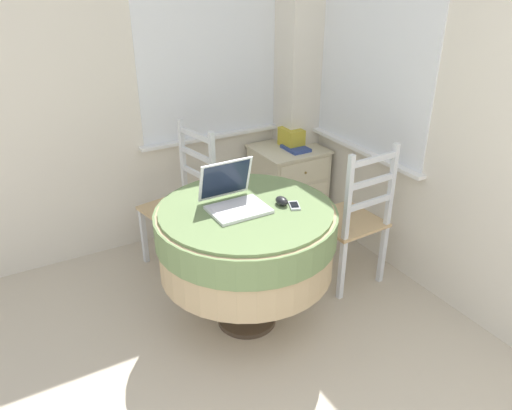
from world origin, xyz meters
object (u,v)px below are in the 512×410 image
Objects in this scene: dining_chair_near_right_window at (352,220)px; cell_phone at (294,205)px; laptop at (234,199)px; storage_box at (291,138)px; book_on_cabinet at (296,148)px; corner_cabinet at (288,185)px; round_dining_table at (246,236)px; dining_chair_near_back_window at (183,204)px; computer_mouse at (282,201)px.

cell_phone is at bearing -164.54° from dining_chair_near_right_window.
laptop reaches higher than storage_box.
storage_box reaches higher than book_on_cabinet.
laptop is at bearing 152.05° from cell_phone.
corner_cabinet is 3.02× the size of book_on_cabinet.
round_dining_table is 1.02× the size of dining_chair_near_back_window.
dining_chair_near_right_window is 1.00m from storage_box.
laptop is at bearing -138.71° from book_on_cabinet.
round_dining_table is 3.25× the size of laptop.
storage_box is 0.10m from book_on_cabinet.
dining_chair_near_back_window is at bearing 94.04° from round_dining_table.
round_dining_table is 1.32m from book_on_cabinet.
round_dining_table is at bearing -133.34° from corner_cabinet.
corner_cabinet is at bearing 8.99° from dining_chair_near_back_window.
dining_chair_near_right_window reaches higher than corner_cabinet.
corner_cabinet is (0.97, 0.93, -0.51)m from laptop.
computer_mouse is 0.07m from cell_phone.
corner_cabinet is 3.37× the size of storage_box.
book_on_cabinet is (0.95, 0.92, 0.06)m from round_dining_table.
computer_mouse reaches higher than cell_phone.
dining_chair_near_back_window reaches higher than corner_cabinet.
book_on_cabinet is (0.13, 0.87, 0.20)m from dining_chair_near_right_window.
storage_box is at bearing 34.99° from corner_cabinet.
computer_mouse is at bearing -170.31° from dining_chair_near_right_window.
book_on_cabinet is at bearing 81.40° from dining_chair_near_right_window.
computer_mouse is (0.24, -0.10, -0.03)m from laptop.
storage_box is (1.01, 0.96, -0.11)m from laptop.
cell_phone is 0.53× the size of book_on_cabinet.
storage_box is (0.04, 0.03, 0.40)m from corner_cabinet.
dining_chair_near_right_window is (0.81, 0.04, -0.14)m from round_dining_table.
storage_box is at bearing 82.07° from book_on_cabinet.
dining_chair_near_right_window is 1.54× the size of corner_cabinet.
storage_box is at bearing 10.12° from dining_chair_near_back_window.
round_dining_table is 0.83m from dining_chair_near_right_window.
dining_chair_near_back_window is (-0.01, 0.78, -0.37)m from laptop.
cell_phone is 1.03m from dining_chair_near_back_window.
dining_chair_near_right_window is at bearing 3.02° from round_dining_table.
dining_chair_near_right_window is at bearing -41.70° from dining_chair_near_back_window.
computer_mouse is (0.19, -0.06, 0.20)m from round_dining_table.
dining_chair_near_back_window is at bearing 138.30° from dining_chair_near_right_window.
storage_box is at bearing 43.55° from laptop.
laptop is at bearing -136.16° from corner_cabinet.
dining_chair_near_back_window is 1.00× the size of dining_chair_near_right_window.
dining_chair_near_back_window is 1.03m from book_on_cabinet.
dining_chair_near_right_window is at bearing 0.07° from laptop.
cell_phone is at bearing -122.61° from storage_box.
laptop is 0.48× the size of corner_cabinet.
round_dining_table is at bearing -135.87° from book_on_cabinet.
computer_mouse is at bearing -74.09° from dining_chair_near_back_window.
cell_phone is (0.24, -0.11, 0.18)m from round_dining_table.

